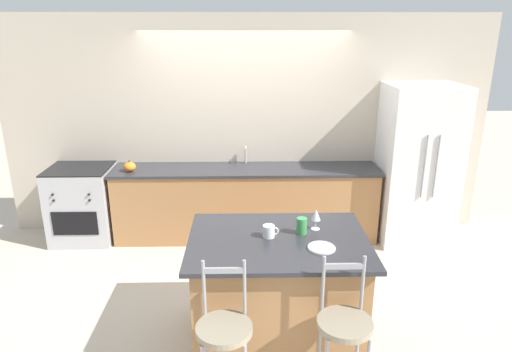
% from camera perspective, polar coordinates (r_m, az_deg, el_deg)
% --- Properties ---
extents(ground_plane, '(18.00, 18.00, 0.00)m').
position_cam_1_polar(ground_plane, '(5.57, -1.24, -8.99)').
color(ground_plane, beige).
extents(wall_back, '(6.00, 0.07, 2.70)m').
position_cam_1_polar(wall_back, '(5.73, -1.34, 6.18)').
color(wall_back, beige).
rests_on(wall_back, ground_plane).
extents(back_counter, '(3.23, 0.63, 0.91)m').
position_cam_1_polar(back_counter, '(5.70, -1.27, -3.29)').
color(back_counter, '#A87547').
rests_on(back_counter, ground_plane).
extents(sink_faucet, '(0.02, 0.13, 0.22)m').
position_cam_1_polar(sink_faucet, '(5.69, -1.31, 2.92)').
color(sink_faucet, '#ADAFB5').
rests_on(sink_faucet, back_counter).
extents(kitchen_island, '(1.44, 1.05, 0.93)m').
position_cam_1_polar(kitchen_island, '(3.91, 2.71, -13.96)').
color(kitchen_island, '#A87547').
rests_on(kitchen_island, ground_plane).
extents(refrigerator, '(0.85, 0.77, 1.92)m').
position_cam_1_polar(refrigerator, '(5.82, 19.49, 1.32)').
color(refrigerator, white).
rests_on(refrigerator, ground_plane).
extents(oven_range, '(0.74, 0.66, 0.93)m').
position_cam_1_polar(oven_range, '(6.01, -20.80, -3.28)').
color(oven_range, '#B7B7BC').
rests_on(oven_range, ground_plane).
extents(bar_stool_near, '(0.38, 0.38, 1.08)m').
position_cam_1_polar(bar_stool_near, '(3.26, -3.97, -19.80)').
color(bar_stool_near, '#99999E').
rests_on(bar_stool_near, ground_plane).
extents(bar_stool_far, '(0.38, 0.38, 1.08)m').
position_cam_1_polar(bar_stool_far, '(3.35, 10.92, -18.92)').
color(bar_stool_far, '#99999E').
rests_on(bar_stool_far, ground_plane).
extents(dinner_plate, '(0.22, 0.22, 0.02)m').
position_cam_1_polar(dinner_plate, '(3.57, 8.18, -8.85)').
color(dinner_plate, white).
rests_on(dinner_plate, kitchen_island).
extents(wine_glass, '(0.08, 0.08, 0.18)m').
position_cam_1_polar(wine_glass, '(3.83, 7.51, -4.89)').
color(wine_glass, white).
rests_on(wine_glass, kitchen_island).
extents(coffee_mug, '(0.13, 0.10, 0.10)m').
position_cam_1_polar(coffee_mug, '(3.70, 1.64, -6.92)').
color(coffee_mug, white).
rests_on(coffee_mug, kitchen_island).
extents(tumbler_cup, '(0.09, 0.09, 0.14)m').
position_cam_1_polar(tumbler_cup, '(3.76, 5.73, -6.22)').
color(tumbler_cup, '#3D934C').
rests_on(tumbler_cup, kitchen_island).
extents(pumpkin_decoration, '(0.14, 0.14, 0.14)m').
position_cam_1_polar(pumpkin_decoration, '(5.61, -15.52, 1.13)').
color(pumpkin_decoration, orange).
rests_on(pumpkin_decoration, back_counter).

